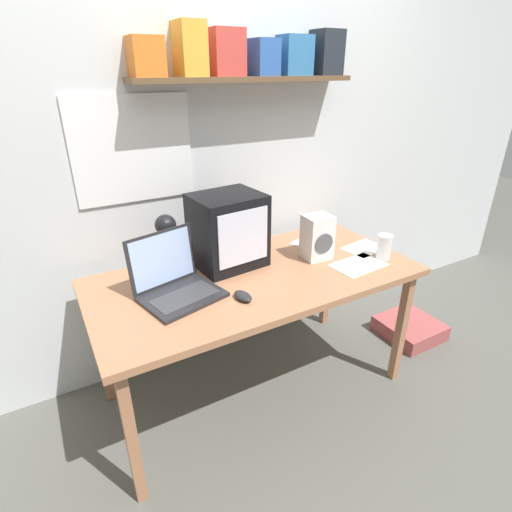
# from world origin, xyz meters

# --- Properties ---
(ground_plane) EXTENTS (12.00, 12.00, 0.00)m
(ground_plane) POSITION_xyz_m (0.00, 0.00, 0.00)
(ground_plane) COLOR #575750
(back_wall) EXTENTS (5.60, 0.24, 2.60)m
(back_wall) POSITION_xyz_m (0.00, 0.51, 1.31)
(back_wall) COLOR silver
(back_wall) RESTS_ON ground_plane
(corner_desk) EXTENTS (1.62, 0.78, 0.74)m
(corner_desk) POSITION_xyz_m (0.00, 0.00, 0.68)
(corner_desk) COLOR #AA714D
(corner_desk) RESTS_ON ground_plane
(crt_monitor) EXTENTS (0.36, 0.32, 0.37)m
(crt_monitor) POSITION_xyz_m (-0.07, 0.17, 0.92)
(crt_monitor) COLOR black
(crt_monitor) RESTS_ON corner_desk
(laptop) EXTENTS (0.40, 0.36, 0.28)m
(laptop) POSITION_xyz_m (-0.42, 0.02, 0.80)
(laptop) COLOR #232326
(laptop) RESTS_ON corner_desk
(desk_lamp) EXTENTS (0.14, 0.18, 0.31)m
(desk_lamp) POSITION_xyz_m (-0.38, 0.22, 0.94)
(desk_lamp) COLOR black
(desk_lamp) RESTS_ON corner_desk
(juice_glass) EXTENTS (0.08, 0.08, 0.13)m
(juice_glass) POSITION_xyz_m (0.69, -0.18, 0.80)
(juice_glass) COLOR white
(juice_glass) RESTS_ON corner_desk
(space_heater) EXTENTS (0.15, 0.14, 0.24)m
(space_heater) POSITION_xyz_m (0.38, 0.01, 0.86)
(space_heater) COLOR white
(space_heater) RESTS_ON corner_desk
(computer_mouse) EXTENTS (0.08, 0.11, 0.03)m
(computer_mouse) POSITION_xyz_m (-0.17, -0.18, 0.75)
(computer_mouse) COLOR #232326
(computer_mouse) RESTS_ON corner_desk
(open_notebook) EXTENTS (0.25, 0.20, 0.00)m
(open_notebook) POSITION_xyz_m (0.69, -0.04, 0.74)
(open_notebook) COLOR white
(open_notebook) RESTS_ON corner_desk
(printed_handout) EXTENTS (0.29, 0.20, 0.00)m
(printed_handout) POSITION_xyz_m (0.51, -0.18, 0.74)
(printed_handout) COLOR white
(printed_handout) RESTS_ON corner_desk
(loose_paper_near_laptop) EXTENTS (0.29, 0.24, 0.00)m
(loose_paper_near_laptop) POSITION_xyz_m (0.50, 0.20, 0.74)
(loose_paper_near_laptop) COLOR white
(loose_paper_near_laptop) RESTS_ON corner_desk
(floor_cushion) EXTENTS (0.37, 0.37, 0.10)m
(floor_cushion) POSITION_xyz_m (1.16, -0.09, 0.05)
(floor_cushion) COLOR #A34B4A
(floor_cushion) RESTS_ON ground_plane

